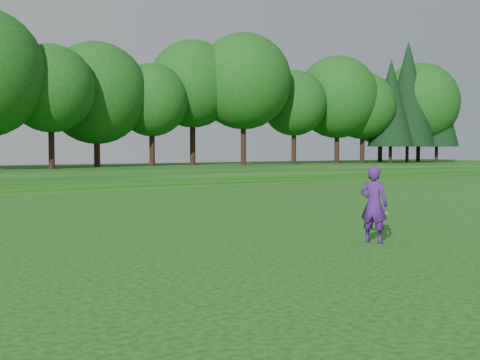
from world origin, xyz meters
TOP-DOWN VIEW (x-y plane):
  - ground at (0.00, 0.00)m, footprint 140.00×140.00m
  - walking_path at (0.00, 20.00)m, footprint 130.00×1.60m
  - woman at (1.98, -0.08)m, footprint 0.64×0.76m

SIDE VIEW (x-z plane):
  - ground at x=0.00m, z-range 0.00..0.00m
  - walking_path at x=0.00m, z-range 0.00..0.04m
  - woman at x=1.98m, z-range 0.00..1.76m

